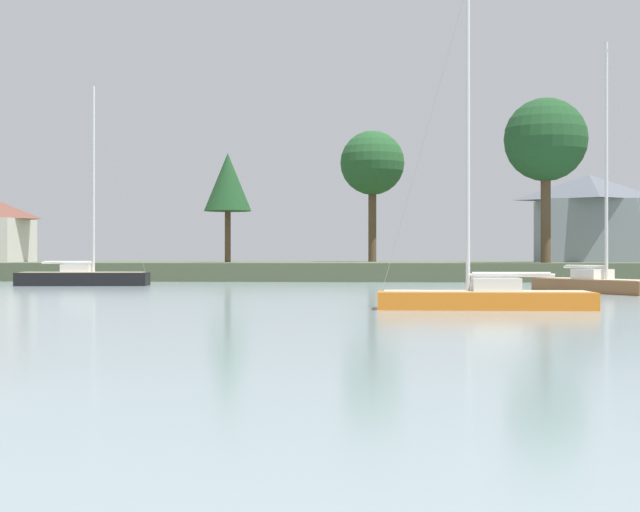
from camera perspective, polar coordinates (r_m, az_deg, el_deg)
name	(u,v)px	position (r m, az deg, el deg)	size (l,w,h in m)	color
far_shore_bank	(313,269)	(100.60, -0.39, -0.75)	(235.35, 50.97, 1.46)	#4C563D
sailboat_wood	(597,288)	(54.39, 15.95, -1.79)	(6.09, 8.74, 13.85)	brown
sailboat_black	(83,282)	(67.45, -13.72, -1.47)	(8.90, 3.43, 14.08)	black
sailboat_orange	(486,302)	(36.23, 9.69, -2.70)	(7.88, 2.11, 12.50)	orange
shore_tree_far_right	(372,164)	(100.22, 3.09, 5.41)	(6.57, 6.57, 13.44)	brown
shore_tree_left	(228,183)	(89.02, -5.43, 4.29)	(4.32, 4.32, 9.94)	brown
shore_tree_center_right	(546,141)	(82.15, 13.09, 6.60)	(6.82, 6.82, 13.50)	brown
cottage_hillside	(589,217)	(93.97, 15.50, 2.22)	(10.03, 6.82, 8.15)	gray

